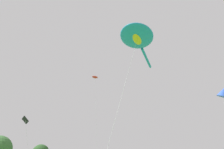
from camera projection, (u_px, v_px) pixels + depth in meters
name	position (u px, v px, depth m)	size (l,w,h in m)	color
big_show_kite	(137.00, 38.00, 23.40)	(11.43, 6.92, 16.58)	#1E8CBF
small_kite_streamer_purple	(224.00, 92.00, 18.50)	(2.85, 1.34, 9.34)	blue
small_kite_diamond_red	(25.00, 122.00, 27.07)	(2.30, 2.00, 9.07)	black
small_kite_bird_shape	(95.00, 78.00, 33.69)	(1.18, 1.26, 16.72)	red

